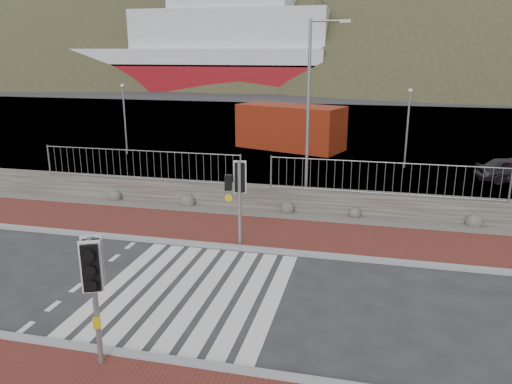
% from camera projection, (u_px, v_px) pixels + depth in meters
% --- Properties ---
extents(ground, '(220.00, 220.00, 0.00)m').
position_uv_depth(ground, '(192.00, 291.00, 12.81)').
color(ground, '#28282B').
rests_on(ground, ground).
extents(sidewalk_far, '(40.00, 3.00, 0.08)m').
position_uv_depth(sidewalk_far, '(238.00, 231.00, 17.01)').
color(sidewalk_far, maroon).
rests_on(sidewalk_far, ground).
extents(kerb_near, '(40.00, 0.25, 0.12)m').
position_uv_depth(kerb_near, '(139.00, 357.00, 9.99)').
color(kerb_near, gray).
rests_on(kerb_near, ground).
extents(kerb_far, '(40.00, 0.25, 0.12)m').
position_uv_depth(kerb_far, '(225.00, 247.00, 15.60)').
color(kerb_far, gray).
rests_on(kerb_far, ground).
extents(zebra_crossing, '(4.62, 5.60, 0.01)m').
position_uv_depth(zebra_crossing, '(192.00, 291.00, 12.81)').
color(zebra_crossing, silver).
rests_on(zebra_crossing, ground).
extents(gravel_strip, '(40.00, 1.50, 0.06)m').
position_uv_depth(gravel_strip, '(252.00, 213.00, 18.89)').
color(gravel_strip, '#59544C').
rests_on(gravel_strip, ground).
extents(stone_wall, '(40.00, 0.60, 0.90)m').
position_uv_depth(stone_wall, '(257.00, 197.00, 19.52)').
color(stone_wall, '#413D35').
rests_on(stone_wall, ground).
extents(railing, '(18.07, 0.07, 1.22)m').
position_uv_depth(railing, '(256.00, 163.00, 19.01)').
color(railing, gray).
rests_on(railing, stone_wall).
extents(quay, '(120.00, 40.00, 0.50)m').
position_uv_depth(quay, '(317.00, 130.00, 38.93)').
color(quay, '#4C4C4F').
rests_on(quay, ground).
extents(water, '(220.00, 50.00, 0.05)m').
position_uv_depth(water, '(345.00, 94.00, 71.70)').
color(water, '#3F4C54').
rests_on(water, ground).
extents(ferry, '(50.00, 16.00, 20.00)m').
position_uv_depth(ferry, '(194.00, 55.00, 80.37)').
color(ferry, maroon).
rests_on(ferry, ground).
extents(hills_backdrop, '(254.00, 90.00, 100.00)m').
position_uv_depth(hills_backdrop, '(381.00, 201.00, 99.91)').
color(hills_backdrop, '#2C301D').
rests_on(hills_backdrop, ground).
extents(traffic_signal_near, '(0.45, 0.37, 2.70)m').
position_uv_depth(traffic_signal_near, '(93.00, 275.00, 9.26)').
color(traffic_signal_near, gray).
rests_on(traffic_signal_near, ground).
extents(traffic_signal_far, '(0.67, 0.29, 2.75)m').
position_uv_depth(traffic_signal_far, '(238.00, 185.00, 15.27)').
color(traffic_signal_far, gray).
rests_on(traffic_signal_far, ground).
extents(streetlight, '(1.50, 0.20, 7.09)m').
position_uv_depth(streetlight, '(311.00, 105.00, 18.88)').
color(streetlight, gray).
rests_on(streetlight, ground).
extents(shipping_container, '(7.05, 4.70, 2.72)m').
position_uv_depth(shipping_container, '(290.00, 127.00, 31.19)').
color(shipping_container, maroon).
rests_on(shipping_container, ground).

